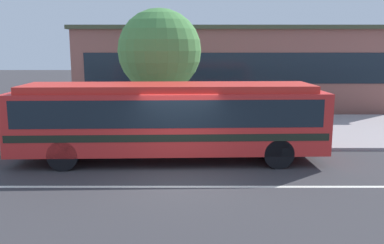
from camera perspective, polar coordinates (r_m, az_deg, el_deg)
The scene contains 9 objects.
ground_plane at distance 12.73m, azimuth -1.78°, elevation -7.80°, with size 120.00×120.00×0.00m, color #383639.
sidewalk_slab at distance 19.83m, azimuth -1.11°, elevation -0.99°, with size 60.00×8.00×0.12m, color #9E9294.
lane_stripe_center at distance 11.97m, azimuth -1.91°, elevation -8.98°, with size 56.00×0.16×0.01m, color silver.
transit_bus at distance 14.31m, azimuth -3.12°, elevation 0.76°, with size 10.79×2.81×2.72m.
pedestrian_waiting_near_sign at distance 17.91m, azimuth -15.52°, elevation 0.69°, with size 0.35×0.35×1.64m.
pedestrian_walking_along_curb at distance 17.28m, azimuth -7.56°, elevation 0.69°, with size 0.48×0.48×1.67m.
bus_stop_sign at distance 16.28m, azimuth 12.26°, elevation 1.98°, with size 0.08×0.44×2.40m.
street_tree_near_stop at distance 18.13m, azimuth -4.47°, elevation 9.82°, with size 3.63×3.63×5.50m.
station_building at distance 27.44m, azimuth 5.44°, elevation 7.53°, with size 19.70×6.60×5.23m.
Camera 1 is at (0.41, -12.09, 3.98)m, focal length 38.37 mm.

